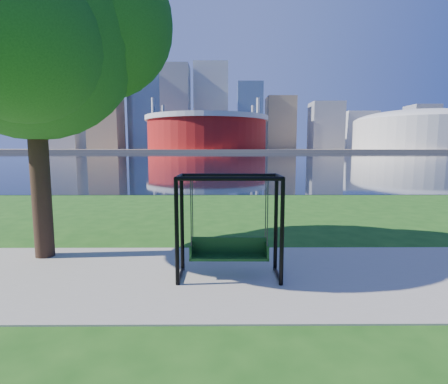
{
  "coord_description": "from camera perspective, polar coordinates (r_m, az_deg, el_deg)",
  "views": [
    {
      "loc": [
        0.15,
        -7.35,
        2.6
      ],
      "look_at": [
        0.2,
        0.0,
        1.68
      ],
      "focal_mm": 28.0,
      "sensor_mm": 36.0,
      "label": 1
    }
  ],
  "objects": [
    {
      "name": "arena",
      "position": [
        277.66,
        29.09,
        8.98
      ],
      "size": [
        84.0,
        84.0,
        26.56
      ],
      "color": "beige",
      "rests_on": "far_bank"
    },
    {
      "name": "river",
      "position": [
        109.38,
        -0.44,
        5.77
      ],
      "size": [
        900.0,
        180.0,
        0.02
      ],
      "primitive_type": "cube",
      "color": "black",
      "rests_on": "ground"
    },
    {
      "name": "swing",
      "position": [
        6.96,
        0.84,
        -6.07
      ],
      "size": [
        2.05,
        0.9,
        2.09
      ],
      "rotation": [
        0.0,
        0.0,
        -0.01
      ],
      "color": "black",
      "rests_on": "ground"
    },
    {
      "name": "path",
      "position": [
        7.33,
        -1.55,
        -13.55
      ],
      "size": [
        120.0,
        4.0,
        0.03
      ],
      "primitive_type": "cube",
      "color": "#9E937F",
      "rests_on": "ground"
    },
    {
      "name": "skyline",
      "position": [
        328.47,
        -1.16,
        12.94
      ],
      "size": [
        392.0,
        66.0,
        96.5
      ],
      "color": "gray",
      "rests_on": "far_bank"
    },
    {
      "name": "stadium",
      "position": [
        242.84,
        -2.8,
        9.86
      ],
      "size": [
        83.0,
        83.0,
        32.0
      ],
      "color": "maroon",
      "rests_on": "far_bank"
    },
    {
      "name": "park_tree",
      "position": [
        9.68,
        -29.19,
        22.56
      ],
      "size": [
        6.17,
        5.57,
        7.66
      ],
      "color": "black",
      "rests_on": "ground"
    },
    {
      "name": "ground",
      "position": [
        7.8,
        -1.47,
        -12.36
      ],
      "size": [
        900.0,
        900.0,
        0.0
      ],
      "primitive_type": "plane",
      "color": "#1E5114",
      "rests_on": "ground"
    },
    {
      "name": "far_bank",
      "position": [
        313.36,
        -0.39,
        6.83
      ],
      "size": [
        900.0,
        228.0,
        2.0
      ],
      "primitive_type": "cube",
      "color": "#937F60",
      "rests_on": "ground"
    }
  ]
}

